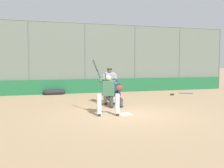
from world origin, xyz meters
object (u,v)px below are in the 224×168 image
Objects in this scene: equipment_bag_dugout_side at (54,92)px; fielding_glove_on_dirt at (172,94)px; catcher_behind_plate at (115,92)px; spare_bat_near_backstop at (188,93)px; batter_at_plate at (108,94)px; umpire_home at (110,85)px.

fielding_glove_on_dirt is at bearing 160.87° from equipment_bag_dugout_side.
catcher_behind_plate reaches higher than equipment_bag_dugout_side.
equipment_bag_dugout_side is (6.65, -2.31, 0.12)m from fielding_glove_on_dirt.
fielding_glove_on_dirt is (1.33, 0.41, 0.02)m from spare_bat_near_backstop.
fielding_glove_on_dirt is at bearing -143.32° from spare_bat_near_backstop.
batter_at_plate is 7.17m from fielding_glove_on_dirt.
batter_at_plate is at bearing 100.53° from equipment_bag_dugout_side.
catcher_behind_plate is 6.82m from spare_bat_near_backstop.
batter_at_plate is 1.63× the size of catcher_behind_plate.
fielding_glove_on_dirt is (-5.35, -4.72, -0.74)m from batter_at_plate.
fielding_glove_on_dirt is (-4.54, -2.22, -0.84)m from umpire_home.
catcher_behind_plate reaches higher than spare_bat_near_backstop.
umpire_home reaches higher than fielding_glove_on_dirt.
catcher_behind_plate is 5.75m from equipment_bag_dugout_side.
batter_at_plate reaches higher than catcher_behind_plate.
catcher_behind_plate is at bearing -130.06° from spare_bat_near_backstop.
fielding_glove_on_dirt is at bearing -147.31° from catcher_behind_plate.
umpire_home reaches higher than equipment_bag_dugout_side.
spare_bat_near_backstop is at bearing -130.94° from batter_at_plate.
fielding_glove_on_dirt is 7.04m from equipment_bag_dugout_side.
umpire_home is 5.12m from fielding_glove_on_dirt.
fielding_glove_on_dirt is at bearing -127.01° from batter_at_plate.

